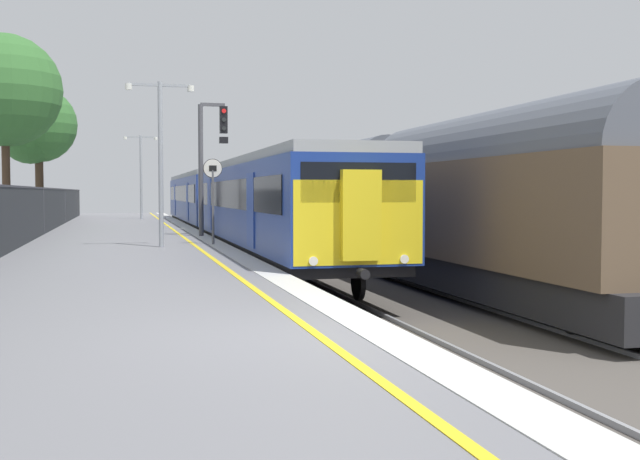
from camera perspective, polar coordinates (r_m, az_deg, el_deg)
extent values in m
cube|color=slate|center=(8.79, -14.19, -11.28)|extent=(6.40, 110.00, 1.00)
cube|color=silver|center=(9.15, 4.40, -7.41)|extent=(0.60, 110.00, 0.01)
cube|color=yellow|center=(8.94, -0.20, -7.64)|extent=(0.12, 110.00, 0.01)
cube|color=gray|center=(9.72, 10.02, -12.68)|extent=(0.07, 110.00, 0.08)
cube|color=gray|center=(10.37, 17.43, -11.77)|extent=(0.07, 110.00, 0.08)
cube|color=navy|center=(25.00, -3.65, 1.94)|extent=(2.80, 19.36, 2.30)
cube|color=black|center=(25.05, -3.65, -0.97)|extent=(2.64, 18.76, 0.25)
cube|color=#93999E|center=(25.02, -3.66, 4.85)|extent=(2.68, 19.36, 0.24)
cube|color=black|center=(24.78, -6.87, 2.62)|extent=(0.02, 17.76, 0.84)
cube|color=#1D3A98|center=(19.99, -5.10, 1.45)|extent=(0.03, 1.10, 1.90)
cube|color=#1D3A98|center=(29.59, -8.07, 1.85)|extent=(0.03, 1.10, 1.90)
cylinder|color=black|center=(18.03, -1.95, -4.00)|extent=(0.12, 0.84, 0.84)
cylinder|color=black|center=(18.42, 2.81, -3.86)|extent=(0.12, 0.84, 0.84)
cylinder|color=black|center=(31.95, -7.35, -1.08)|extent=(0.12, 0.84, 0.84)
cylinder|color=black|center=(32.17, -4.59, -1.04)|extent=(0.12, 0.84, 0.84)
cube|color=navy|center=(44.77, -8.34, 2.27)|extent=(2.80, 19.36, 2.30)
cube|color=black|center=(44.79, -8.33, 0.64)|extent=(2.64, 18.76, 0.25)
cube|color=#93999E|center=(44.77, -8.35, 3.90)|extent=(2.68, 19.36, 0.24)
cube|color=black|center=(44.64, -10.15, 2.64)|extent=(0.02, 17.76, 0.84)
cube|color=#1D3A98|center=(39.82, -9.66, 2.06)|extent=(0.03, 1.10, 1.90)
cube|color=#1D3A98|center=(49.47, -10.55, 2.18)|extent=(0.03, 1.10, 1.90)
cylinder|color=black|center=(37.70, -8.40, -0.50)|extent=(0.12, 0.84, 0.84)
cylinder|color=black|center=(37.89, -6.06, -0.47)|extent=(0.12, 0.84, 0.84)
cylinder|color=black|center=(51.79, -9.99, 0.36)|extent=(0.12, 0.84, 0.84)
cylinder|color=black|center=(51.93, -8.27, 0.38)|extent=(0.12, 0.84, 0.84)
cube|color=yellow|center=(15.64, 2.83, 0.55)|extent=(2.70, 0.10, 1.70)
cube|color=black|center=(15.62, 2.85, 3.49)|extent=(2.40, 0.08, 0.80)
cube|color=yellow|center=(15.50, 2.99, 1.09)|extent=(0.80, 0.24, 1.80)
cylinder|color=white|center=(15.37, -0.50, -2.28)|extent=(0.18, 0.06, 0.18)
cylinder|color=white|center=(15.93, 6.16, -2.12)|extent=(0.18, 0.06, 0.18)
cylinder|color=black|center=(15.43, 3.14, -3.20)|extent=(0.20, 0.35, 0.20)
cube|color=black|center=(44.78, -8.36, 4.22)|extent=(0.60, 0.90, 0.20)
cube|color=#232326|center=(18.97, 12.79, -3.35)|extent=(2.30, 12.90, 0.79)
cube|color=brown|center=(18.87, 12.84, 1.37)|extent=(2.60, 12.10, 2.33)
cylinder|color=#515660|center=(18.88, 12.88, 4.91)|extent=(2.39, 11.70, 2.39)
cylinder|color=black|center=(14.76, 17.95, -5.64)|extent=(0.12, 0.84, 0.84)
cylinder|color=black|center=(22.74, 5.92, -2.61)|extent=(0.12, 0.84, 0.84)
cylinder|color=black|center=(23.32, 9.53, -2.50)|extent=(0.12, 0.84, 0.84)
cube|color=#232326|center=(31.75, 1.50, -0.85)|extent=(2.30, 12.90, 0.79)
cube|color=brown|center=(31.69, 1.50, 1.97)|extent=(2.60, 12.10, 2.33)
cylinder|color=#515660|center=(31.69, 1.50, 4.08)|extent=(2.39, 11.70, 2.39)
cylinder|color=black|center=(27.28, 2.45, -1.71)|extent=(0.12, 0.84, 0.84)
cylinder|color=black|center=(27.76, 5.54, -1.64)|extent=(0.12, 0.84, 0.84)
cylinder|color=black|center=(35.87, -1.63, -0.64)|extent=(0.12, 0.84, 0.84)
cylinder|color=black|center=(36.25, 0.78, -0.60)|extent=(0.12, 0.84, 0.84)
cube|color=#232326|center=(45.07, -3.22, 0.21)|extent=(2.30, 12.90, 0.79)
cube|color=brown|center=(45.03, -3.23, 2.19)|extent=(2.60, 12.10, 2.33)
cylinder|color=#515660|center=(45.03, -3.23, 3.68)|extent=(2.39, 11.70, 2.39)
cylinder|color=black|center=(40.57, -3.10, -0.25)|extent=(0.12, 0.84, 0.84)
cylinder|color=black|center=(40.89, -0.96, -0.22)|extent=(0.12, 0.84, 0.84)
cylinder|color=black|center=(49.32, -5.10, 0.28)|extent=(0.12, 0.84, 0.84)
cylinder|color=black|center=(49.59, -3.32, 0.29)|extent=(0.12, 0.84, 0.84)
cube|color=#232326|center=(58.57, -5.78, 0.78)|extent=(2.30, 12.90, 0.79)
cube|color=brown|center=(58.54, -5.78, 2.31)|extent=(2.60, 12.10, 2.33)
cylinder|color=#515660|center=(58.54, -5.79, 3.45)|extent=(2.39, 11.70, 2.39)
cylinder|color=black|center=(54.06, -5.90, 0.49)|extent=(0.12, 0.84, 0.84)
cylinder|color=black|center=(54.31, -4.27, 0.50)|extent=(0.12, 0.84, 0.84)
cylinder|color=black|center=(62.87, -7.08, 0.80)|extent=(0.12, 0.84, 0.84)
cylinder|color=black|center=(63.09, -5.67, 0.81)|extent=(0.12, 0.84, 0.84)
cylinder|color=#47474C|center=(29.29, -8.68, 4.31)|extent=(0.18, 0.18, 4.87)
cube|color=#47474C|center=(29.50, -7.84, 9.04)|extent=(0.90, 0.12, 0.12)
cube|color=black|center=(29.49, -7.05, 7.98)|extent=(0.28, 0.20, 1.00)
cylinder|color=red|center=(29.41, -7.03, 8.62)|extent=(0.16, 0.04, 0.16)
cylinder|color=black|center=(29.38, -7.02, 8.00)|extent=(0.16, 0.04, 0.16)
cylinder|color=black|center=(29.35, -7.02, 7.37)|extent=(0.16, 0.04, 0.16)
cube|color=black|center=(29.43, -7.04, 6.52)|extent=(0.32, 0.16, 0.24)
cylinder|color=#59595B|center=(24.52, -7.82, 1.64)|extent=(0.08, 0.08, 2.31)
cylinder|color=black|center=(24.52, -7.83, 4.48)|extent=(0.59, 0.02, 0.59)
cylinder|color=silver|center=(24.51, -7.83, 4.48)|extent=(0.56, 0.02, 0.56)
cube|color=black|center=(24.50, -7.83, 4.48)|extent=(0.24, 0.01, 0.18)
cylinder|color=#93999E|center=(23.67, -11.54, 4.69)|extent=(0.14, 0.14, 4.89)
cube|color=#93999E|center=(23.90, -10.50, 10.32)|extent=(0.90, 0.08, 0.08)
cylinder|color=silver|center=(23.92, -9.41, 10.13)|extent=(0.20, 0.20, 0.18)
cube|color=#93999E|center=(23.85, -12.70, 10.32)|extent=(0.90, 0.08, 0.08)
cylinder|color=silver|center=(23.84, -13.79, 10.12)|extent=(0.20, 0.20, 0.18)
cylinder|color=#93999E|center=(48.69, -12.92, 3.76)|extent=(0.14, 0.14, 5.08)
cube|color=#93999E|center=(48.81, -12.42, 6.63)|extent=(0.90, 0.08, 0.08)
cylinder|color=silver|center=(48.82, -11.89, 6.54)|extent=(0.20, 0.20, 0.18)
cube|color=#93999E|center=(48.79, -13.49, 6.62)|extent=(0.90, 0.08, 0.08)
cylinder|color=silver|center=(48.78, -14.02, 6.52)|extent=(0.20, 0.20, 0.18)
cylinder|color=#38383D|center=(32.05, -19.53, 1.30)|extent=(0.07, 0.07, 1.79)
cylinder|color=#38383D|center=(43.70, -18.11, 1.67)|extent=(0.07, 0.07, 1.79)
cylinder|color=#38383D|center=(55.37, -17.29, 1.88)|extent=(0.07, 0.07, 1.79)
cylinder|color=#473323|center=(35.34, -21.92, 3.65)|extent=(0.33, 0.33, 4.59)
sphere|color=#33662D|center=(35.59, -22.03, 9.43)|extent=(4.70, 4.70, 4.70)
cylinder|color=#473323|center=(41.51, -19.78, 3.09)|extent=(0.40, 0.40, 3.97)
sphere|color=#33662D|center=(41.65, -19.85, 7.25)|extent=(3.75, 3.75, 3.75)
sphere|color=#33662D|center=(41.41, -20.41, 6.61)|extent=(3.00, 3.00, 3.00)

